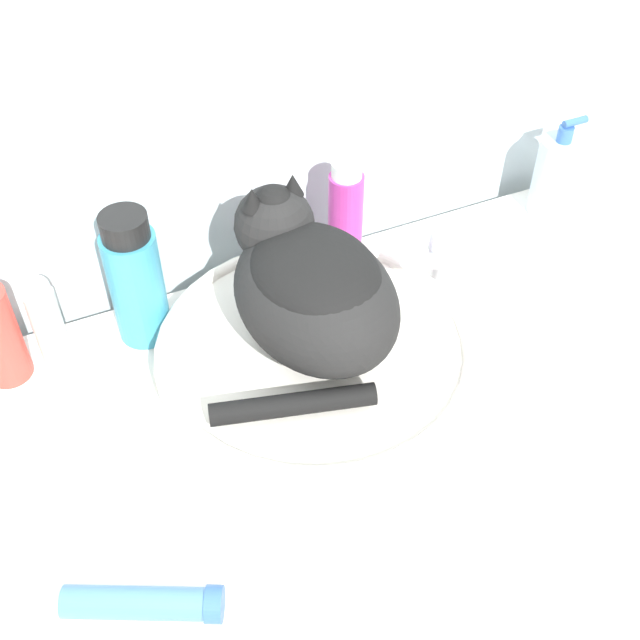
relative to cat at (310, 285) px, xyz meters
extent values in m
cube|color=silver|center=(0.05, 0.27, 0.21)|extent=(8.00, 0.05, 2.40)
cube|color=white|center=(0.05, -0.03, -0.57)|extent=(1.10, 0.51, 0.84)
cylinder|color=white|center=(0.00, -0.01, -0.12)|extent=(0.40, 0.40, 0.05)
torus|color=white|center=(0.00, -0.01, -0.10)|extent=(0.42, 0.42, 0.02)
ellipsoid|color=black|center=(0.00, -0.01, -0.01)|extent=(0.22, 0.27, 0.15)
ellipsoid|color=black|center=(0.00, -0.01, 0.03)|extent=(0.17, 0.21, 0.07)
sphere|color=black|center=(-0.01, 0.09, 0.03)|extent=(0.10, 0.10, 0.10)
sphere|color=black|center=(-0.01, 0.09, 0.06)|extent=(0.06, 0.06, 0.06)
cone|color=black|center=(0.02, 0.09, 0.09)|extent=(0.03, 0.03, 0.03)
cone|color=black|center=(-0.04, 0.08, 0.09)|extent=(0.03, 0.03, 0.03)
cylinder|color=black|center=(-0.07, -0.11, -0.08)|extent=(0.20, 0.08, 0.03)
cylinder|color=silver|center=(0.24, 0.06, -0.12)|extent=(0.04, 0.04, 0.05)
cylinder|color=silver|center=(0.20, 0.05, -0.07)|extent=(0.11, 0.05, 0.07)
sphere|color=silver|center=(0.24, 0.06, -0.06)|extent=(0.06, 0.06, 0.06)
cylinder|color=silver|center=(0.50, 0.16, -0.08)|extent=(0.07, 0.07, 0.13)
cylinder|color=#3866AD|center=(0.50, 0.16, 0.00)|extent=(0.02, 0.02, 0.02)
cylinder|color=#3866AD|center=(0.52, 0.16, 0.02)|extent=(0.04, 0.01, 0.01)
cylinder|color=#B2338C|center=(0.13, 0.16, -0.06)|extent=(0.05, 0.05, 0.18)
cylinder|color=white|center=(0.13, 0.16, 0.04)|extent=(0.04, 0.04, 0.02)
cylinder|color=teal|center=(-0.19, 0.16, -0.06)|extent=(0.07, 0.07, 0.17)
cylinder|color=black|center=(-0.19, 0.16, 0.04)|extent=(0.06, 0.06, 0.03)
cylinder|color=white|center=(-0.31, 0.16, -0.09)|extent=(0.04, 0.04, 0.12)
sphere|color=white|center=(-0.31, 0.16, -0.02)|extent=(0.04, 0.04, 0.04)
cylinder|color=#4C7FB2|center=(-0.31, -0.24, -0.13)|extent=(0.15, 0.10, 0.03)
cylinder|color=#3866AD|center=(-0.23, -0.28, -0.13)|extent=(0.03, 0.04, 0.04)
camera|label=1|loc=(-0.29, -0.68, 0.67)|focal=45.00mm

